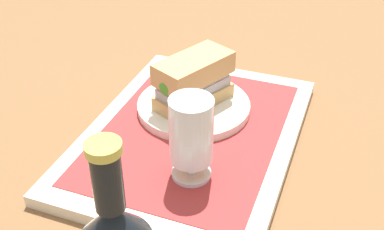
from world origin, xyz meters
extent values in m
plane|color=brown|center=(0.00, 0.00, 0.00)|extent=(3.00, 3.00, 0.00)
cube|color=beige|center=(0.00, 0.00, 0.01)|extent=(0.44, 0.32, 0.02)
cube|color=#9E2D2D|center=(0.00, 0.00, 0.02)|extent=(0.38, 0.27, 0.00)
cylinder|color=silver|center=(-0.06, -0.02, 0.03)|extent=(0.19, 0.19, 0.01)
cube|color=tan|center=(-0.06, -0.02, 0.05)|extent=(0.14, 0.11, 0.02)
cube|color=#9EA3A8|center=(-0.06, -0.02, 0.07)|extent=(0.13, 0.10, 0.02)
cube|color=silver|center=(-0.06, -0.02, 0.08)|extent=(0.12, 0.09, 0.01)
sphere|color=#47932D|center=(-0.01, -0.04, 0.09)|extent=(0.04, 0.04, 0.04)
cube|color=tan|center=(-0.06, -0.02, 0.10)|extent=(0.14, 0.11, 0.04)
cylinder|color=silver|center=(0.10, 0.04, 0.02)|extent=(0.06, 0.06, 0.01)
cylinder|color=silver|center=(0.10, 0.04, 0.04)|extent=(0.01, 0.01, 0.02)
cylinder|color=silver|center=(0.10, 0.04, 0.10)|extent=(0.06, 0.06, 0.09)
cylinder|color=gold|center=(0.10, 0.04, 0.07)|extent=(0.06, 0.06, 0.05)
cylinder|color=white|center=(0.10, 0.04, 0.10)|extent=(0.05, 0.05, 0.01)
cone|color=black|center=(0.35, 0.06, 0.18)|extent=(0.06, 0.06, 0.04)
cylinder|color=black|center=(0.35, 0.06, 0.23)|extent=(0.02, 0.02, 0.05)
cylinder|color=#BFB74C|center=(0.35, 0.06, 0.26)|extent=(0.03, 0.03, 0.01)
camera|label=1|loc=(0.58, 0.22, 0.48)|focal=45.21mm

